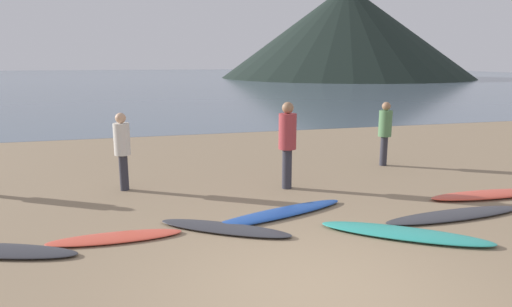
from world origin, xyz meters
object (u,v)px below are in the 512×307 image
(surfboard_1, at_px, (115,238))
(surfboard_3, at_px, (278,213))
(surfboard_5, at_px, (455,215))
(person_1, at_px, (122,145))
(surfboard_6, at_px, (487,195))
(person_3, at_px, (287,138))
(surfboard_2, at_px, (224,228))
(person_0, at_px, (385,128))
(surfboard_4, at_px, (405,233))
(surfboard_0, at_px, (0,251))

(surfboard_1, distance_m, surfboard_3, 2.65)
(surfboard_1, relative_size, surfboard_5, 0.72)
(surfboard_1, height_order, person_1, person_1)
(surfboard_6, bearing_deg, person_3, 157.72)
(surfboard_6, relative_size, person_3, 1.36)
(surfboard_2, distance_m, surfboard_6, 5.24)
(surfboard_5, height_order, person_3, person_3)
(surfboard_5, xyz_separation_m, person_0, (0.82, 3.68, 0.90))
(surfboard_4, xyz_separation_m, person_0, (2.12, 4.21, 0.89))
(surfboard_3, bearing_deg, surfboard_1, 170.35)
(surfboard_1, relative_size, surfboard_4, 0.78)
(surfboard_4, height_order, person_3, person_3)
(surfboard_5, height_order, person_1, person_1)
(surfboard_6, relative_size, person_1, 1.54)
(surfboard_2, height_order, surfboard_6, surfboard_6)
(surfboard_4, height_order, person_0, person_0)
(surfboard_5, relative_size, surfboard_6, 1.11)
(surfboard_4, bearing_deg, surfboard_6, 61.39)
(surfboard_6, xyz_separation_m, person_1, (-6.75, 2.31, 0.88))
(surfboard_4, bearing_deg, person_1, 173.31)
(surfboard_1, distance_m, person_3, 3.95)
(surfboard_4, bearing_deg, surfboard_1, -158.43)
(surfboard_4, height_order, person_1, person_1)
(surfboard_0, relative_size, person_1, 1.41)
(surfboard_3, height_order, surfboard_5, surfboard_3)
(surfboard_0, xyz_separation_m, person_1, (1.60, 2.73, 0.89))
(surfboard_2, xyz_separation_m, surfboard_5, (3.86, -0.41, -0.00))
(surfboard_2, relative_size, person_3, 1.22)
(surfboard_6, bearing_deg, person_0, 102.56)
(surfboard_2, distance_m, surfboard_4, 2.73)
(surfboard_1, bearing_deg, person_3, 29.59)
(surfboard_6, bearing_deg, surfboard_1, -175.41)
(surfboard_1, bearing_deg, surfboard_2, -2.41)
(surfboard_2, distance_m, surfboard_5, 3.88)
(surfboard_3, bearing_deg, surfboard_2, -175.03)
(person_3, bearing_deg, surfboard_5, -85.18)
(surfboard_2, relative_size, surfboard_5, 0.81)
(surfboard_3, xyz_separation_m, person_3, (0.69, 1.55, 1.00))
(surfboard_0, xyz_separation_m, surfboard_3, (4.13, 0.45, 0.00))
(surfboard_1, bearing_deg, person_1, 87.57)
(surfboard_2, height_order, surfboard_5, surfboard_2)
(surfboard_6, height_order, person_0, person_0)
(surfboard_3, bearing_deg, surfboard_6, -17.77)
(person_3, bearing_deg, surfboard_3, -151.46)
(surfboard_2, relative_size, surfboard_3, 0.80)
(surfboard_2, bearing_deg, surfboard_6, 37.03)
(surfboard_4, bearing_deg, surfboard_5, 57.03)
(person_1, bearing_deg, person_0, -70.94)
(surfboard_1, bearing_deg, surfboard_3, 7.37)
(surfboard_0, height_order, surfboard_6, surfboard_6)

